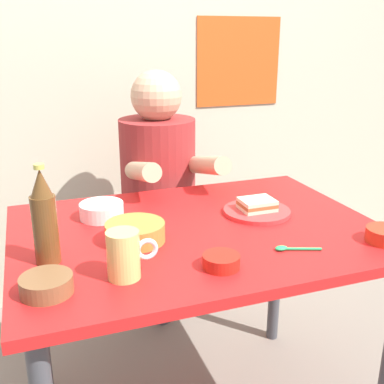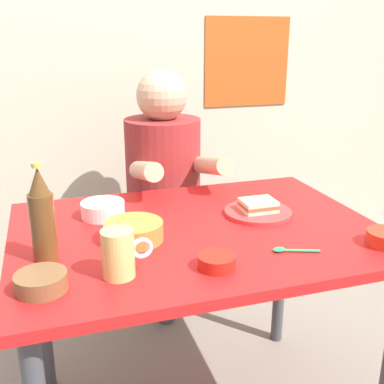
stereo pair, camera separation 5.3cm
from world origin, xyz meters
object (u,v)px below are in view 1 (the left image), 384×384
at_px(beer_bottle, 44,219).
at_px(dining_table, 197,256).
at_px(person_seated, 159,167).
at_px(plate_orange, 257,211).
at_px(beer_mug, 124,255).
at_px(sambal_bowl_red, 221,261).
at_px(stool, 160,255).
at_px(sandwich, 257,204).

bearing_deg(beer_bottle, dining_table, 10.21).
distance_m(dining_table, person_seated, 0.63).
xyz_separation_m(plate_orange, beer_mug, (-0.50, -0.28, 0.05)).
distance_m(plate_orange, beer_mug, 0.57).
bearing_deg(plate_orange, person_seated, 106.87).
relative_size(dining_table, sambal_bowl_red, 11.46).
xyz_separation_m(stool, beer_bottle, (-0.50, -0.71, 0.51)).
bearing_deg(dining_table, plate_orange, 12.10).
relative_size(stool, plate_orange, 2.05).
relative_size(plate_orange, sandwich, 2.00).
bearing_deg(beer_mug, person_seated, 68.98).
relative_size(dining_table, sandwich, 10.00).
distance_m(sandwich, sambal_bowl_red, 0.40).
bearing_deg(person_seated, plate_orange, -73.13).
bearing_deg(beer_bottle, plate_orange, 10.86).
bearing_deg(sandwich, stool, 106.56).
xyz_separation_m(stool, plate_orange, (0.17, -0.58, 0.40)).
relative_size(dining_table, plate_orange, 5.00).
height_order(sandwich, beer_mug, beer_mug).
distance_m(dining_table, sandwich, 0.26).
relative_size(stool, beer_bottle, 1.72).
xyz_separation_m(person_seated, sambal_bowl_red, (-0.09, -0.88, -0.01)).
distance_m(beer_mug, sambal_bowl_red, 0.24).
distance_m(person_seated, beer_mug, 0.91).
xyz_separation_m(person_seated, sandwich, (0.17, -0.57, 0.01)).
bearing_deg(beer_bottle, sandwich, 10.86).
distance_m(person_seated, beer_bottle, 0.86).
bearing_deg(person_seated, dining_table, -94.97).
xyz_separation_m(beer_mug, beer_bottle, (-0.17, 0.15, 0.06)).
bearing_deg(plate_orange, dining_table, -167.90).
height_order(person_seated, beer_mug, person_seated).
xyz_separation_m(sandwich, beer_bottle, (-0.67, -0.13, 0.09)).
relative_size(person_seated, plate_orange, 3.27).
bearing_deg(sambal_bowl_red, dining_table, 82.71).
height_order(dining_table, stool, dining_table).
bearing_deg(sandwich, dining_table, -167.90).
height_order(stool, beer_bottle, beer_bottle).
xyz_separation_m(person_seated, beer_mug, (-0.33, -0.85, 0.03)).
bearing_deg(sambal_bowl_red, beer_mug, 172.41).
xyz_separation_m(stool, person_seated, (0.00, -0.01, 0.42)).
height_order(plate_orange, sambal_bowl_red, sambal_bowl_red).
xyz_separation_m(dining_table, sandwich, (0.23, 0.05, 0.13)).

